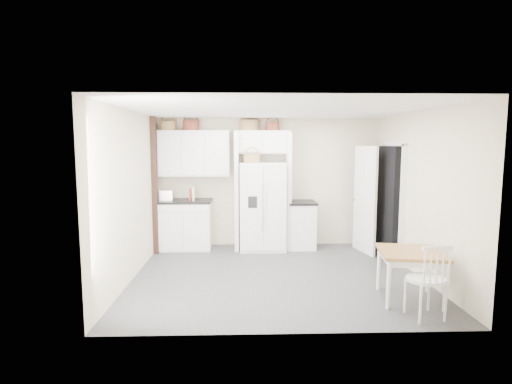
{
  "coord_description": "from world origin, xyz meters",
  "views": [
    {
      "loc": [
        -0.52,
        -6.17,
        2.07
      ],
      "look_at": [
        -0.32,
        0.4,
        1.29
      ],
      "focal_mm": 28.0,
      "sensor_mm": 36.0,
      "label": 1
    }
  ],
  "objects": [
    {
      "name": "cookbook_cream",
      "position": [
        -1.51,
        1.62,
        1.12
      ],
      "size": [
        0.06,
        0.18,
        0.26
      ],
      "primitive_type": "cube",
      "rotation": [
        0.0,
        0.0,
        0.15
      ],
      "color": "beige",
      "rests_on": "counter_left"
    },
    {
      "name": "counter_left",
      "position": [
        -1.69,
        1.7,
        0.97
      ],
      "size": [
        1.06,
        0.69,
        0.04
      ],
      "primitive_type": "cube",
      "color": "black",
      "rests_on": "base_cab_left"
    },
    {
      "name": "dining_table",
      "position": [
        1.7,
        -1.07,
        0.34
      ],
      "size": [
        0.92,
        0.92,
        0.67
      ],
      "primitive_type": "cube",
      "rotation": [
        0.0,
        0.0,
        -0.16
      ],
      "color": "brown",
      "rests_on": "floor"
    },
    {
      "name": "windsor_chair",
      "position": [
        1.66,
        -1.62,
        0.48
      ],
      "size": [
        0.53,
        0.49,
        0.95
      ],
      "primitive_type": "cube",
      "rotation": [
        0.0,
        0.0,
        0.16
      ],
      "color": "white",
      "rests_on": "floor"
    },
    {
      "name": "doorway_void",
      "position": [
        2.16,
        1.0,
        1.02
      ],
      "size": [
        0.18,
        0.85,
        2.05
      ],
      "primitive_type": "cube",
      "color": "black",
      "rests_on": "floor"
    },
    {
      "name": "fridge_panel_right",
      "position": [
        0.36,
        1.7,
        1.15
      ],
      "size": [
        0.08,
        0.6,
        2.3
      ],
      "primitive_type": "cube",
      "color": "white",
      "rests_on": "floor"
    },
    {
      "name": "base_cab_left",
      "position": [
        -1.69,
        1.7,
        0.47
      ],
      "size": [
        1.02,
        0.64,
        0.94
      ],
      "primitive_type": "cube",
      "color": "white",
      "rests_on": "floor"
    },
    {
      "name": "refrigerator",
      "position": [
        -0.15,
        1.62,
        0.86
      ],
      "size": [
        0.89,
        0.72,
        1.73
      ],
      "primitive_type": "cube",
      "color": "white",
      "rests_on": "floor"
    },
    {
      "name": "counter_right",
      "position": [
        0.64,
        1.7,
        0.93
      ],
      "size": [
        0.56,
        0.66,
        0.04
      ],
      "primitive_type": "cube",
      "color": "black",
      "rests_on": "base_cab_right"
    },
    {
      "name": "wall_back",
      "position": [
        0.0,
        2.0,
        1.3
      ],
      "size": [
        4.5,
        0.0,
        4.5
      ],
      "primitive_type": "plane",
      "rotation": [
        1.57,
        0.0,
        0.0
      ],
      "color": "beige",
      "rests_on": "floor"
    },
    {
      "name": "bridge_cabinet",
      "position": [
        -0.15,
        1.83,
        2.12
      ],
      "size": [
        1.12,
        0.34,
        0.45
      ],
      "primitive_type": "cube",
      "color": "white",
      "rests_on": "wall_back"
    },
    {
      "name": "floor",
      "position": [
        0.0,
        0.0,
        0.0
      ],
      "size": [
        4.5,
        4.5,
        0.0
      ],
      "primitive_type": "plane",
      "color": "#2C2C2C",
      "rests_on": "ground"
    },
    {
      "name": "basket_bridge_b",
      "position": [
        0.05,
        1.83,
        2.43
      ],
      "size": [
        0.28,
        0.28,
        0.16
      ],
      "primitive_type": "cylinder",
      "color": "maroon",
      "rests_on": "bridge_cabinet"
    },
    {
      "name": "fridge_panel_left",
      "position": [
        -0.66,
        1.7,
        1.15
      ],
      "size": [
        0.08,
        0.6,
        2.3
      ],
      "primitive_type": "cube",
      "color": "white",
      "rests_on": "floor"
    },
    {
      "name": "basket_fridge_a",
      "position": [
        -0.36,
        1.52,
        1.81
      ],
      "size": [
        0.31,
        0.31,
        0.16
      ],
      "primitive_type": "cylinder",
      "color": "brown",
      "rests_on": "refrigerator"
    },
    {
      "name": "trim_post",
      "position": [
        -2.2,
        1.35,
        1.3
      ],
      "size": [
        0.09,
        0.09,
        2.6
      ],
      "primitive_type": "cube",
      "color": "black",
      "rests_on": "floor"
    },
    {
      "name": "wall_right",
      "position": [
        2.25,
        0.0,
        1.3
      ],
      "size": [
        0.0,
        4.0,
        4.0
      ],
      "primitive_type": "plane",
      "rotation": [
        1.57,
        0.0,
        -1.57
      ],
      "color": "beige",
      "rests_on": "floor"
    },
    {
      "name": "basket_upper_a",
      "position": [
        -2.01,
        1.83,
        2.44
      ],
      "size": [
        0.31,
        0.31,
        0.18
      ],
      "primitive_type": "cylinder",
      "color": "brown",
      "rests_on": "upper_cabinet"
    },
    {
      "name": "door_slab",
      "position": [
        1.8,
        1.33,
        1.02
      ],
      "size": [
        0.21,
        0.79,
        2.05
      ],
      "primitive_type": "cube",
      "rotation": [
        0.0,
        0.0,
        -1.36
      ],
      "color": "white",
      "rests_on": "floor"
    },
    {
      "name": "basket_bridge_a",
      "position": [
        -0.41,
        1.83,
        2.45
      ],
      "size": [
        0.37,
        0.37,
        0.21
      ],
      "primitive_type": "cylinder",
      "color": "brown",
      "rests_on": "bridge_cabinet"
    },
    {
      "name": "cookbook_red",
      "position": [
        -1.57,
        1.62,
        1.1
      ],
      "size": [
        0.04,
        0.15,
        0.22
      ],
      "primitive_type": "cube",
      "rotation": [
        0.0,
        0.0,
        0.03
      ],
      "color": "#B63125",
      "rests_on": "counter_left"
    },
    {
      "name": "toaster",
      "position": [
        -2.06,
        1.6,
        1.09
      ],
      "size": [
        0.3,
        0.18,
        0.2
      ],
      "primitive_type": "cube",
      "rotation": [
        0.0,
        0.0,
        0.04
      ],
      "color": "silver",
      "rests_on": "counter_left"
    },
    {
      "name": "upper_cabinet",
      "position": [
        -1.5,
        1.83,
        1.9
      ],
      "size": [
        1.4,
        0.34,
        0.9
      ],
      "primitive_type": "cube",
      "color": "white",
      "rests_on": "wall_back"
    },
    {
      "name": "wall_left",
      "position": [
        -2.25,
        0.0,
        1.3
      ],
      "size": [
        0.0,
        4.0,
        4.0
      ],
      "primitive_type": "plane",
      "rotation": [
        1.57,
        0.0,
        1.57
      ],
      "color": "beige",
      "rests_on": "floor"
    },
    {
      "name": "basket_upper_b",
      "position": [
        -1.56,
        1.83,
        2.44
      ],
      "size": [
        0.32,
        0.32,
        0.19
      ],
      "primitive_type": "cylinder",
      "color": "maroon",
      "rests_on": "upper_cabinet"
    },
    {
      "name": "base_cab_right",
      "position": [
        0.64,
        1.7,
        0.45
      ],
      "size": [
        0.51,
        0.62,
        0.91
      ],
      "primitive_type": "cube",
      "color": "white",
      "rests_on": "floor"
    },
    {
      "name": "ceiling",
      "position": [
        0.0,
        0.0,
        2.6
      ],
      "size": [
        4.5,
        4.5,
        0.0
      ],
      "primitive_type": "plane",
      "color": "white",
      "rests_on": "wall_back"
    }
  ]
}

